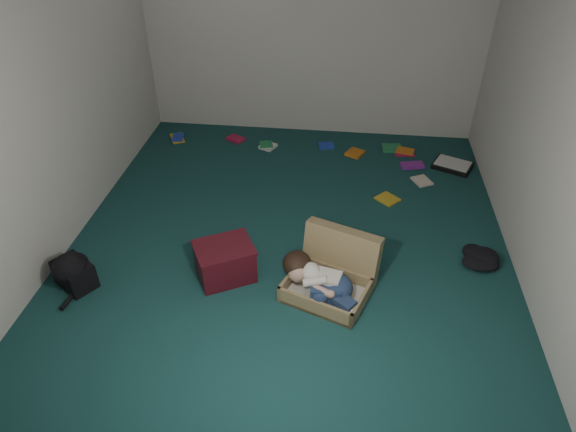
# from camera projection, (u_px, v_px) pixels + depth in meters

# --- Properties ---
(floor) EXTENTS (4.50, 4.50, 0.00)m
(floor) POSITION_uv_depth(u_px,v_px,m) (290.00, 237.00, 4.84)
(floor) COLOR #163F3E
(floor) RESTS_ON ground
(wall_back) EXTENTS (4.50, 0.00, 4.50)m
(wall_back) POSITION_uv_depth(u_px,v_px,m) (313.00, 27.00, 5.88)
(wall_back) COLOR silver
(wall_back) RESTS_ON ground
(wall_front) EXTENTS (4.50, 0.00, 4.50)m
(wall_front) POSITION_uv_depth(u_px,v_px,m) (232.00, 319.00, 2.27)
(wall_front) COLOR silver
(wall_front) RESTS_ON ground
(wall_left) EXTENTS (0.00, 4.50, 4.50)m
(wall_left) POSITION_uv_depth(u_px,v_px,m) (52.00, 97.00, 4.27)
(wall_left) COLOR silver
(wall_left) RESTS_ON ground
(wall_right) EXTENTS (0.00, 4.50, 4.50)m
(wall_right) POSITION_uv_depth(u_px,v_px,m) (552.00, 122.00, 3.88)
(wall_right) COLOR silver
(wall_right) RESTS_ON ground
(suitcase) EXTENTS (0.83, 0.82, 0.48)m
(suitcase) POSITION_uv_depth(u_px,v_px,m) (332.00, 274.00, 4.21)
(suitcase) COLOR #967F52
(suitcase) RESTS_ON floor
(person) EXTENTS (0.64, 0.51, 0.30)m
(person) POSITION_uv_depth(u_px,v_px,m) (319.00, 281.00, 4.09)
(person) COLOR white
(person) RESTS_ON suitcase
(maroon_bin) EXTENTS (0.59, 0.55, 0.33)m
(maroon_bin) POSITION_uv_depth(u_px,v_px,m) (225.00, 261.00, 4.31)
(maroon_bin) COLOR #420D15
(maroon_bin) RESTS_ON floor
(backpack) EXTENTS (0.53, 0.51, 0.25)m
(backpack) POSITION_uv_depth(u_px,v_px,m) (74.00, 273.00, 4.24)
(backpack) COLOR black
(backpack) RESTS_ON floor
(clothing_pile) EXTENTS (0.44, 0.36, 0.14)m
(clothing_pile) POSITION_uv_depth(u_px,v_px,m) (480.00, 257.00, 4.50)
(clothing_pile) COLOR black
(clothing_pile) RESTS_ON floor
(paper_tray) EXTENTS (0.51, 0.45, 0.06)m
(paper_tray) POSITION_uv_depth(u_px,v_px,m) (453.00, 165.00, 5.86)
(paper_tray) COLOR black
(paper_tray) RESTS_ON floor
(book_scatter) EXTENTS (3.16, 1.37, 0.02)m
(book_scatter) POSITION_uv_depth(u_px,v_px,m) (335.00, 156.00, 6.07)
(book_scatter) COLOR gold
(book_scatter) RESTS_ON floor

